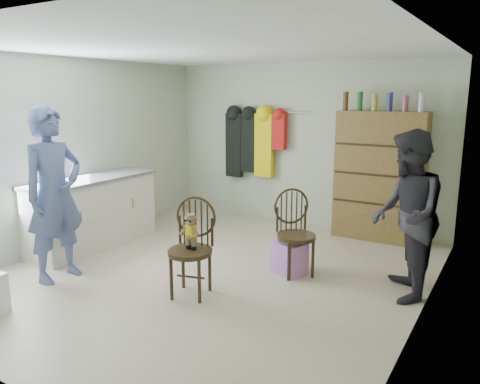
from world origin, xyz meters
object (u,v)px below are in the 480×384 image
Objects in this scene: counter at (93,212)px; chair_front at (192,241)px; chair_far at (295,229)px; dresser at (379,176)px.

chair_front is (2.09, -0.56, 0.10)m from counter.
chair_far is 0.47× the size of dresser.
counter is at bearing 149.60° from chair_front.
chair_front is at bearing -168.48° from chair_far.
counter is 1.91× the size of chair_far.
chair_far is at bearing -104.36° from dresser.
chair_far is at bearing 42.95° from chair_front.
chair_far reaches higher than counter.
chair_far is (2.74, 0.51, 0.05)m from counter.
chair_far is (0.65, 1.06, -0.05)m from chair_front.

